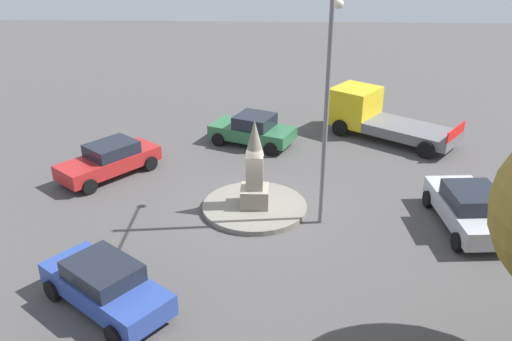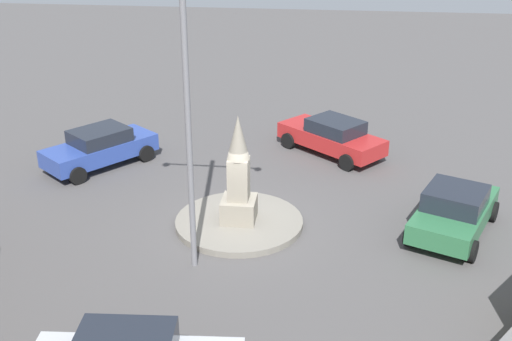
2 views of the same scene
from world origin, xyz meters
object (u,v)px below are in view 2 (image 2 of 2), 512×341
at_px(streetlamp, 186,85).
at_px(car_red_near_island, 332,136).
at_px(monument, 239,178).
at_px(car_blue_approaching, 100,147).
at_px(car_green_parked_left, 454,210).

bearing_deg(streetlamp, car_red_near_island, 67.28).
distance_m(monument, car_blue_approaching, 7.16).
bearing_deg(car_green_parked_left, car_blue_approaching, 163.64).
distance_m(car_green_parked_left, car_red_near_island, 7.03).
relative_size(monument, car_green_parked_left, 0.78).
height_order(car_green_parked_left, car_blue_approaching, car_green_parked_left).
distance_m(monument, streetlamp, 4.41).
relative_size(monument, streetlamp, 0.39).
bearing_deg(car_blue_approaching, car_red_near_island, 14.91).
xyz_separation_m(streetlamp, car_blue_approaching, (-4.99, 6.42, -4.43)).
bearing_deg(car_green_parked_left, car_red_near_island, 122.28).
relative_size(streetlamp, car_blue_approaching, 2.00).
xyz_separation_m(monument, car_red_near_island, (2.76, 6.29, -0.87)).
distance_m(monument, car_green_parked_left, 6.58).
height_order(streetlamp, car_red_near_island, streetlamp).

